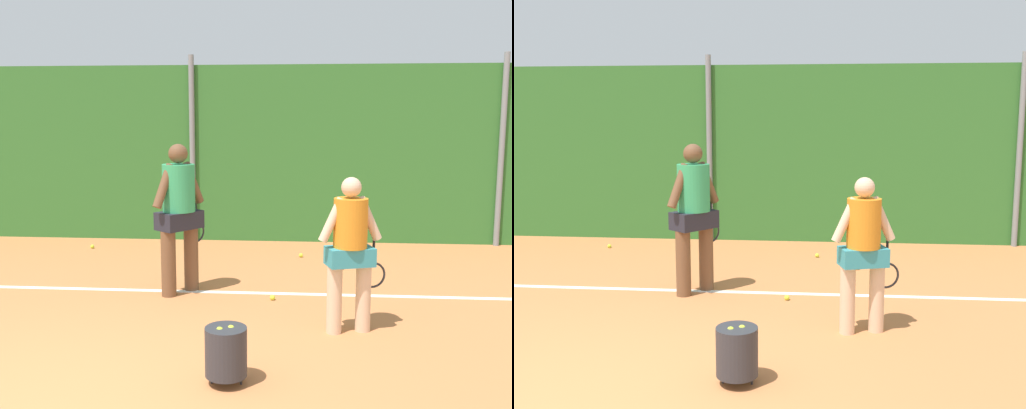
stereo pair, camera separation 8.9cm
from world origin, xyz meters
TOP-DOWN VIEW (x-y plane):
  - ground_plane at (0.00, 2.00)m, footprint 28.94×28.94m
  - hedge_fence_backdrop at (0.00, 6.78)m, footprint 18.81×0.25m
  - fence_post_center at (0.00, 6.61)m, footprint 0.10×0.10m
  - fence_post_right at (5.43, 6.61)m, footprint 0.10×0.10m
  - court_baseline_paint at (0.00, 3.41)m, footprint 13.75×0.10m
  - player_foreground_near at (2.51, 2.12)m, footprint 0.74×0.41m
  - player_midcourt at (0.44, 3.36)m, footprint 0.61×0.73m
  - ball_hopper at (1.38, 0.78)m, footprint 0.36×0.36m
  - tennis_ball_0 at (2.59, 4.70)m, footprint 0.07×0.07m
  - tennis_ball_5 at (-1.63, 5.80)m, footprint 0.07×0.07m
  - tennis_ball_7 at (1.98, 5.44)m, footprint 0.07×0.07m
  - tennis_ball_11 at (1.64, 3.13)m, footprint 0.07×0.07m

SIDE VIEW (x-z plane):
  - ground_plane at x=0.00m, z-range 0.00..0.00m
  - court_baseline_paint at x=0.00m, z-range 0.00..0.01m
  - tennis_ball_0 at x=2.59m, z-range 0.00..0.07m
  - tennis_ball_5 at x=-1.63m, z-range 0.00..0.07m
  - tennis_ball_7 at x=1.98m, z-range 0.00..0.07m
  - tennis_ball_11 at x=1.64m, z-range 0.00..0.07m
  - ball_hopper at x=1.38m, z-range 0.03..0.55m
  - player_foreground_near at x=2.51m, z-range 0.10..1.75m
  - player_midcourt at x=0.44m, z-range 0.12..2.04m
  - hedge_fence_backdrop at x=0.00m, z-range 0.00..3.17m
  - fence_post_center at x=0.00m, z-range 0.00..3.35m
  - fence_post_right at x=5.43m, z-range 0.00..3.35m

